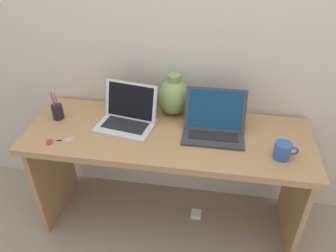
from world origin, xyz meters
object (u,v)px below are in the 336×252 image
Objects in this scene: laptop_left at (128,114)px; pen_cup at (58,111)px; scissors at (55,141)px; power_brick at (196,214)px; green_vase at (174,96)px; coffee_mug at (283,151)px; laptop_right at (214,123)px.

laptop_left reaches higher than pen_cup.
power_brick is (0.80, 0.23, -0.72)m from scissors.
coffee_mug is (0.62, -0.35, -0.07)m from green_vase.
coffee_mug is at bearing -26.70° from laptop_right.
scissors is at bearing -146.00° from green_vase.
green_vase reaches higher than pen_cup.
pen_cup reaches higher than power_brick.
coffee_mug is at bearing -7.53° from pen_cup.
scissors is at bearing -177.24° from coffee_mug.
pen_cup is 2.59× the size of power_brick.
pen_cup is (-0.95, -0.01, -0.01)m from laptop_right.
pen_cup is 1.25× the size of scissors.
green_vase is at bearing 150.31° from coffee_mug.
laptop_right is at bearing -0.85° from laptop_left.
pen_cup reaches higher than scissors.
laptop_left is 1.04× the size of laptop_right.
pen_cup is at bearing -165.46° from green_vase.
laptop_left is 0.30m from green_vase.
scissors is (-0.36, -0.25, -0.06)m from laptop_left.
laptop_left is 0.51m from laptop_right.
pen_cup is at bearing -179.52° from laptop_right.
laptop_right reaches higher than pen_cup.
scissors is 1.10m from power_brick.
scissors is (0.08, -0.23, -0.05)m from pen_cup.
green_vase is 2.09× the size of coffee_mug.
laptop_left is 0.90m from power_brick.
pen_cup is (-0.69, -0.18, -0.07)m from green_vase.
laptop_right is at bearing 153.30° from coffee_mug.
green_vase is (0.25, 0.16, 0.05)m from laptop_left.
power_brick is at bearing 0.15° from pen_cup.
green_vase is at bearing 146.43° from laptop_right.
power_brick is at bearing -1.71° from laptop_left.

